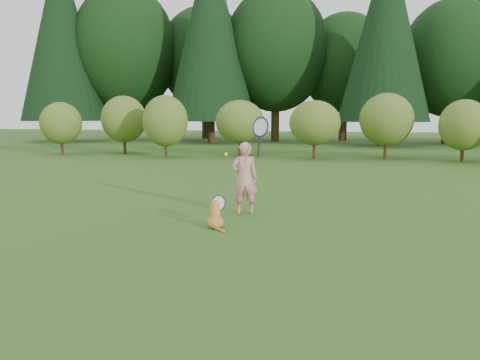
% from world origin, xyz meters
% --- Properties ---
extents(ground, '(100.00, 100.00, 0.00)m').
position_xyz_m(ground, '(0.00, 0.00, 0.00)').
color(ground, '#365618').
rests_on(ground, ground).
extents(shrub_row, '(28.00, 3.00, 2.80)m').
position_xyz_m(shrub_row, '(0.00, 13.00, 1.40)').
color(shrub_row, '#506C21').
rests_on(shrub_row, ground).
extents(woodland_backdrop, '(48.00, 10.00, 15.00)m').
position_xyz_m(woodland_backdrop, '(0.00, 23.00, 7.50)').
color(woodland_backdrop, black).
rests_on(woodland_backdrop, ground).
extents(child, '(0.81, 0.53, 2.05)m').
position_xyz_m(child, '(0.20, 1.19, 0.72)').
color(child, pink).
rests_on(child, ground).
extents(cat, '(0.47, 0.72, 0.66)m').
position_xyz_m(cat, '(-0.00, -0.05, 0.25)').
color(cat, '#B47622').
rests_on(cat, ground).
extents(tennis_ball, '(0.07, 0.07, 0.07)m').
position_xyz_m(tennis_ball, '(-0.12, 0.99, 1.15)').
color(tennis_ball, '#ACE51B').
rests_on(tennis_ball, ground).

